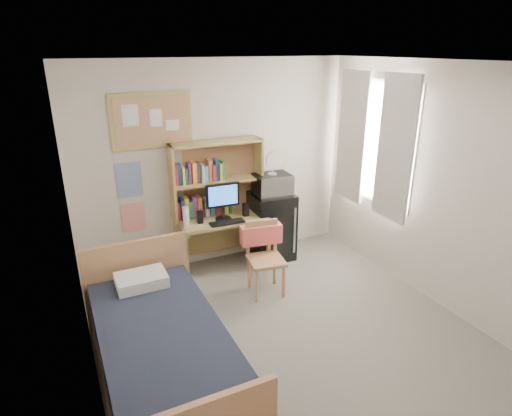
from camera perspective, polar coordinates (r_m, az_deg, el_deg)
name	(u,v)px	position (r m, az deg, el deg)	size (l,w,h in m)	color
floor	(298,347)	(4.37, 5.68, -17.94)	(3.60, 4.20, 0.02)	gray
ceiling	(311,63)	(3.42, 7.29, 18.63)	(3.60, 4.20, 0.02)	white
wall_back	(217,165)	(5.49, -5.27, 5.73)	(3.60, 0.04, 2.60)	silver
wall_left	(81,266)	(3.21, -22.33, -7.17)	(0.04, 4.20, 2.60)	silver
wall_right	(453,193)	(4.86, 24.75, 1.83)	(0.04, 4.20, 2.60)	silver
window_unit	(374,143)	(5.55, 15.47, 8.41)	(0.10, 1.40, 1.70)	white
curtain_left	(395,149)	(5.24, 18.06, 7.44)	(0.04, 0.55, 1.70)	beige
curtain_right	(352,137)	(5.83, 12.68, 9.22)	(0.04, 0.55, 1.70)	beige
bulletin_board	(152,121)	(5.14, -13.75, 11.25)	(0.94, 0.03, 0.64)	tan
poster_wave	(129,180)	(5.23, -16.56, 3.60)	(0.30, 0.01, 0.42)	#245591
poster_japan	(133,217)	(5.38, -16.05, -1.18)	(0.28, 0.01, 0.36)	red
desk	(223,243)	(5.54, -4.48, -4.63)	(1.12, 0.56, 0.70)	tan
desk_chair	(266,260)	(4.93, 1.36, -6.93)	(0.43, 0.43, 0.86)	tan
mini_fridge	(271,225)	(5.77, 2.02, -2.32)	(0.54, 0.54, 0.91)	black
bed	(163,355)	(3.89, -12.24, -18.67)	(1.00, 2.01, 0.55)	black
hutch	(217,178)	(5.38, -5.24, 3.95)	(1.16, 0.29, 0.95)	tan
monitor	(223,202)	(5.26, -4.44, 0.74)	(0.42, 0.03, 0.45)	black
keyboard	(227,222)	(5.22, -3.88, -1.94)	(0.43, 0.14, 0.02)	black
speaker_left	(200,217)	(5.24, -7.50, -1.18)	(0.07, 0.07, 0.16)	black
speaker_right	(246,210)	(5.41, -1.39, -0.22)	(0.07, 0.07, 0.17)	black
water_bottle	(186,217)	(5.14, -9.33, -1.18)	(0.07, 0.07, 0.25)	white
hoodie	(261,234)	(4.99, 0.67, -3.51)	(0.49, 0.15, 0.23)	#FC695F
microwave	(272,184)	(5.55, 2.18, 3.20)	(0.46, 0.35, 0.26)	#B6B6BB
desk_fan	(273,164)	(5.47, 2.22, 5.93)	(0.23, 0.23, 0.28)	white
pillow	(141,280)	(4.32, -15.04, -9.25)	(0.47, 0.33, 0.11)	white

